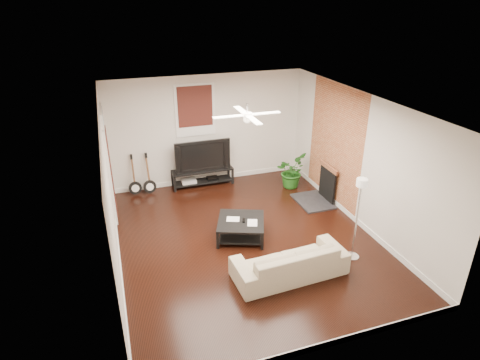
# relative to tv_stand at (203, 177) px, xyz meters

# --- Properties ---
(room) EXTENTS (5.01, 6.01, 2.81)m
(room) POSITION_rel_tv_stand_xyz_m (0.23, -2.78, 1.18)
(room) COLOR black
(room) RESTS_ON ground
(brick_accent) EXTENTS (0.02, 2.20, 2.80)m
(brick_accent) POSITION_rel_tv_stand_xyz_m (2.71, -1.78, 1.18)
(brick_accent) COLOR #AF5E38
(brick_accent) RESTS_ON floor
(fireplace) EXTENTS (0.80, 1.10, 0.92)m
(fireplace) POSITION_rel_tv_stand_xyz_m (2.43, -1.78, 0.24)
(fireplace) COLOR black
(fireplace) RESTS_ON floor
(window_back) EXTENTS (1.00, 0.06, 1.30)m
(window_back) POSITION_rel_tv_stand_xyz_m (-0.07, 0.19, 1.73)
(window_back) COLOR #3D1510
(window_back) RESTS_ON wall_back
(door_left) EXTENTS (0.08, 1.00, 2.50)m
(door_left) POSITION_rel_tv_stand_xyz_m (-2.23, -0.88, 1.03)
(door_left) COLOR white
(door_left) RESTS_ON wall_left
(tv_stand) EXTENTS (1.57, 0.42, 0.44)m
(tv_stand) POSITION_rel_tv_stand_xyz_m (0.00, 0.00, 0.00)
(tv_stand) COLOR black
(tv_stand) RESTS_ON floor
(tv) EXTENTS (1.41, 0.18, 0.81)m
(tv) POSITION_rel_tv_stand_xyz_m (0.00, 0.02, 0.62)
(tv) COLOR black
(tv) RESTS_ON tv_stand
(coffee_table) EXTENTS (1.19, 1.19, 0.39)m
(coffee_table) POSITION_rel_tv_stand_xyz_m (0.15, -2.67, -0.03)
(coffee_table) COLOR black
(coffee_table) RESTS_ON floor
(sofa) EXTENTS (2.06, 0.89, 0.59)m
(sofa) POSITION_rel_tv_stand_xyz_m (0.57, -4.11, 0.07)
(sofa) COLOR tan
(sofa) RESTS_ON floor
(floor_lamp) EXTENTS (0.29, 0.29, 1.65)m
(floor_lamp) POSITION_rel_tv_stand_xyz_m (1.92, -4.01, 0.60)
(floor_lamp) COLOR silver
(floor_lamp) RESTS_ON floor
(potted_plant) EXTENTS (1.01, 1.03, 0.86)m
(potted_plant) POSITION_rel_tv_stand_xyz_m (2.13, -0.80, 0.21)
(potted_plant) COLOR #21601B
(potted_plant) RESTS_ON floor
(guitar_left) EXTENTS (0.32, 0.23, 1.03)m
(guitar_left) POSITION_rel_tv_stand_xyz_m (-1.72, -0.03, 0.30)
(guitar_left) COLOR black
(guitar_left) RESTS_ON floor
(guitar_right) EXTENTS (0.34, 0.25, 1.03)m
(guitar_right) POSITION_rel_tv_stand_xyz_m (-1.37, -0.06, 0.30)
(guitar_right) COLOR black
(guitar_right) RESTS_ON floor
(ceiling_fan) EXTENTS (1.24, 1.24, 0.32)m
(ceiling_fan) POSITION_rel_tv_stand_xyz_m (0.23, -2.78, 2.38)
(ceiling_fan) COLOR white
(ceiling_fan) RESTS_ON ceiling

